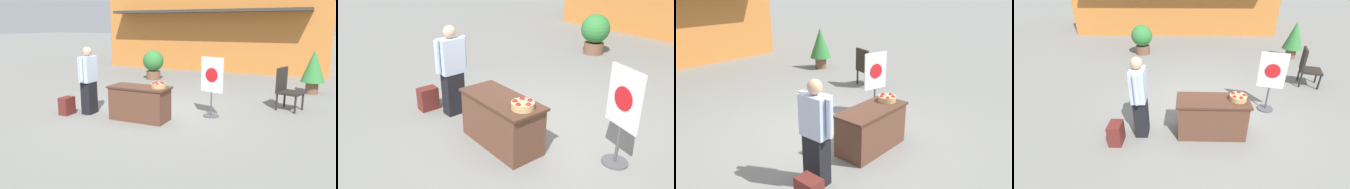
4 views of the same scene
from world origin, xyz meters
TOP-DOWN VIEW (x-y plane):
  - ground_plane at (0.00, 0.00)m, footprint 120.00×120.00m
  - storefront_building at (-1.11, 9.64)m, footprint 10.30×5.66m
  - display_table at (0.05, -0.85)m, footprint 1.38×0.63m
  - apple_basket at (0.52, -0.84)m, footprint 0.32×0.32m
  - person_visitor at (-1.32, -0.89)m, footprint 0.27×0.61m
  - backpack at (-1.76, -1.19)m, footprint 0.24×0.34m
  - poster_board at (1.43, 0.09)m, footprint 0.57×0.36m
  - patio_chair at (2.94, 1.51)m, footprint 0.69×0.69m
  - potted_plant_far_right at (3.49, 3.86)m, footprint 0.70×0.70m
  - potted_plant_near_left at (-2.24, 4.24)m, footprint 0.81×0.81m

SIDE VIEW (x-z plane):
  - ground_plane at x=0.00m, z-range 0.00..0.00m
  - backpack at x=-1.76m, z-range 0.00..0.42m
  - display_table at x=0.05m, z-range 0.00..0.77m
  - patio_chair at x=2.94m, z-range 0.04..1.10m
  - potted_plant_near_left at x=-2.24m, z-range 0.07..1.21m
  - poster_board at x=1.43m, z-range 0.07..1.46m
  - potted_plant_far_right at x=3.49m, z-range 0.12..1.49m
  - person_visitor at x=-1.32m, z-range 0.01..1.62m
  - apple_basket at x=0.52m, z-range 0.76..0.89m
  - storefront_building at x=-1.11m, z-range 0.00..4.32m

